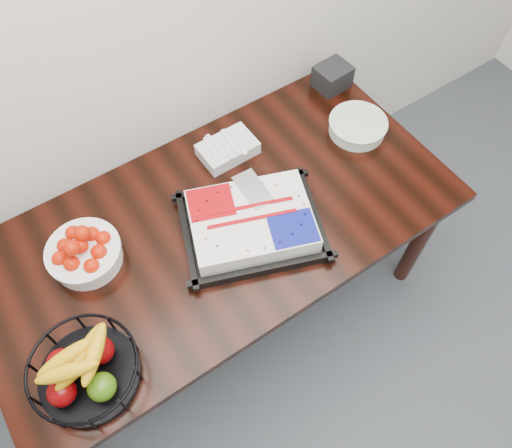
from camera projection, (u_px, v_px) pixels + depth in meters
table at (220, 234)px, 1.93m from camera, size 1.80×0.90×0.75m
cake_tray at (251, 223)px, 1.80m from camera, size 0.60×0.54×0.10m
tangerine_bowl at (83, 250)px, 1.72m from camera, size 0.26×0.26×0.17m
fruit_basket at (85, 370)px, 1.50m from camera, size 0.33×0.33×0.18m
plate_stack at (357, 126)px, 2.07m from camera, size 0.24×0.24×0.06m
fork_bag at (228, 148)px, 2.01m from camera, size 0.23×0.15×0.06m
napkin_box at (332, 77)px, 2.20m from camera, size 0.15×0.13×0.10m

